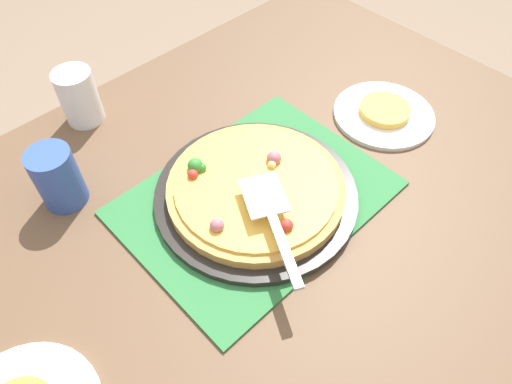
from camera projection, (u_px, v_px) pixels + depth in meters
ground_plane at (256, 347)px, 1.47m from camera, size 8.00×8.00×0.00m
dining_table at (256, 231)px, 0.97m from camera, size 1.40×1.00×0.75m
placemat at (256, 198)px, 0.88m from camera, size 0.48×0.36×0.01m
pizza_pan at (256, 194)px, 0.88m from camera, size 0.38×0.38×0.01m
pizza at (255, 187)px, 0.86m from camera, size 0.33×0.33×0.05m
plate_far_right at (384, 114)px, 1.03m from camera, size 0.22×0.22×0.01m
served_slice_right at (385, 110)px, 1.02m from camera, size 0.11×0.11×0.02m
cup_near at (79, 97)px, 0.98m from camera, size 0.08×0.08×0.12m
cup_far at (58, 178)px, 0.84m from camera, size 0.08×0.08×0.12m
pizza_server at (272, 217)px, 0.77m from camera, size 0.15×0.22×0.01m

